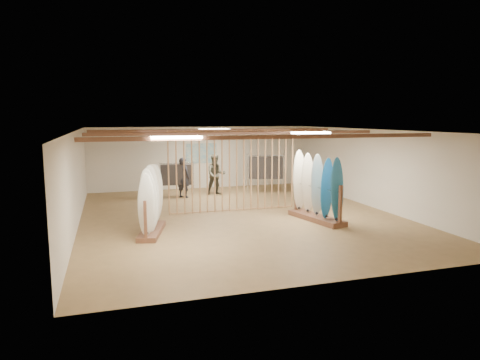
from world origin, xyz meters
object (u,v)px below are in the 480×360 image
object	(u,v)px
rack_right	(317,198)
clothing_rack_b	(266,168)
rack_left	(151,211)
clothing_rack_a	(176,175)
shopper_a	(183,175)
shopper_b	(216,172)

from	to	relation	value
rack_right	clothing_rack_b	world-z (taller)	rack_right
rack_left	clothing_rack_a	xyz separation A→B (m)	(1.50, 5.24, 0.31)
shopper_a	rack_left	bearing A→B (deg)	115.41
clothing_rack_a	clothing_rack_b	world-z (taller)	clothing_rack_b
shopper_b	rack_right	bearing A→B (deg)	-66.04
clothing_rack_b	shopper_b	xyz separation A→B (m)	(-2.20, 0.07, -0.11)
rack_right	shopper_b	distance (m)	5.69
rack_left	rack_right	size ratio (longest dim) A/B	0.88
shopper_a	clothing_rack_b	bearing A→B (deg)	-133.28
rack_right	clothing_rack_b	size ratio (longest dim) A/B	1.38
clothing_rack_a	rack_right	bearing A→B (deg)	-50.28
shopper_a	shopper_b	world-z (taller)	shopper_b
rack_left	clothing_rack_b	size ratio (longest dim) A/B	1.21
rack_left	shopper_a	bearing A→B (deg)	86.14
rack_right	clothing_rack_a	world-z (taller)	rack_right
rack_right	shopper_b	world-z (taller)	rack_right
clothing_rack_a	shopper_b	distance (m)	1.68
rack_left	rack_right	world-z (taller)	rack_right
clothing_rack_a	clothing_rack_b	size ratio (longest dim) A/B	0.87
clothing_rack_b	shopper_a	distance (m)	3.62
rack_right	shopper_a	size ratio (longest dim) A/B	1.23
rack_right	shopper_b	size ratio (longest dim) A/B	1.18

